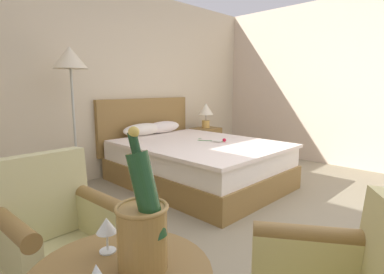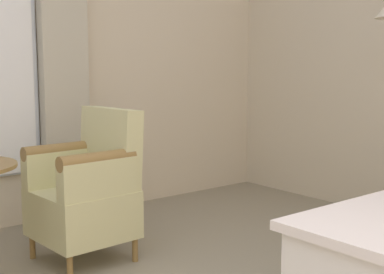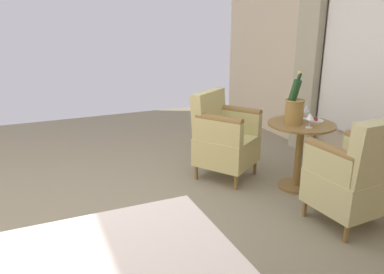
{
  "view_description": "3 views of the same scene",
  "coord_description": "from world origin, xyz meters",
  "px_view_note": "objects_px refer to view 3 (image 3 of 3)",
  "views": [
    {
      "loc": [
        -2.38,
        -0.88,
        1.29
      ],
      "look_at": [
        -0.4,
        1.07,
        0.83
      ],
      "focal_mm": 28.0,
      "sensor_mm": 36.0,
      "label": 1
    },
    {
      "loc": [
        1.06,
        -0.8,
        1.19
      ],
      "look_at": [
        -1.0,
        0.85,
        0.84
      ],
      "focal_mm": 50.0,
      "sensor_mm": 36.0,
      "label": 2
    },
    {
      "loc": [
        0.45,
        2.67,
        1.62
      ],
      "look_at": [
        -0.38,
        0.77,
        0.96
      ],
      "focal_mm": 35.0,
      "sensor_mm": 36.0,
      "label": 3
    }
  ],
  "objects_px": {
    "wine_glass_near_edge": "(306,109)",
    "snack_plate": "(315,120)",
    "champagne_bucket": "(294,107)",
    "wine_glass_near_bucket": "(310,117)",
    "armchair_by_window": "(355,176)",
    "armchair_facing_bed": "(224,137)",
    "side_table_round": "(299,147)"
  },
  "relations": [
    {
      "from": "side_table_round",
      "to": "champagne_bucket",
      "type": "xyz_separation_m",
      "value": [
        0.07,
        -0.03,
        0.4
      ]
    },
    {
      "from": "snack_plate",
      "to": "wine_glass_near_bucket",
      "type": "bearing_deg",
      "value": 36.75
    },
    {
      "from": "side_table_round",
      "to": "armchair_by_window",
      "type": "height_order",
      "value": "armchair_by_window"
    },
    {
      "from": "side_table_round",
      "to": "snack_plate",
      "type": "bearing_deg",
      "value": -176.98
    },
    {
      "from": "champagne_bucket",
      "to": "wine_glass_near_bucket",
      "type": "bearing_deg",
      "value": 101.82
    },
    {
      "from": "armchair_by_window",
      "to": "armchair_facing_bed",
      "type": "relative_size",
      "value": 1.03
    },
    {
      "from": "snack_plate",
      "to": "armchair_facing_bed",
      "type": "xyz_separation_m",
      "value": [
        0.71,
        -0.54,
        -0.24
      ]
    },
    {
      "from": "wine_glass_near_bucket",
      "to": "wine_glass_near_edge",
      "type": "xyz_separation_m",
      "value": [
        -0.18,
        -0.26,
        -0.0
      ]
    },
    {
      "from": "champagne_bucket",
      "to": "wine_glass_near_edge",
      "type": "xyz_separation_m",
      "value": [
        -0.22,
        -0.08,
        -0.05
      ]
    },
    {
      "from": "armchair_by_window",
      "to": "side_table_round",
      "type": "bearing_deg",
      "value": -94.53
    },
    {
      "from": "champagne_bucket",
      "to": "wine_glass_near_edge",
      "type": "distance_m",
      "value": 0.24
    },
    {
      "from": "wine_glass_near_bucket",
      "to": "armchair_facing_bed",
      "type": "xyz_separation_m",
      "value": [
        0.5,
        -0.7,
        -0.34
      ]
    },
    {
      "from": "wine_glass_near_edge",
      "to": "snack_plate",
      "type": "distance_m",
      "value": 0.14
    },
    {
      "from": "wine_glass_near_edge",
      "to": "armchair_by_window",
      "type": "bearing_deg",
      "value": 76.74
    },
    {
      "from": "side_table_round",
      "to": "snack_plate",
      "type": "relative_size",
      "value": 4.17
    },
    {
      "from": "snack_plate",
      "to": "armchair_by_window",
      "type": "bearing_deg",
      "value": 72.88
    },
    {
      "from": "champagne_bucket",
      "to": "armchair_facing_bed",
      "type": "distance_m",
      "value": 0.8
    },
    {
      "from": "side_table_round",
      "to": "wine_glass_near_edge",
      "type": "distance_m",
      "value": 0.39
    },
    {
      "from": "side_table_round",
      "to": "wine_glass_near_bucket",
      "type": "relative_size",
      "value": 4.81
    },
    {
      "from": "wine_glass_near_edge",
      "to": "snack_plate",
      "type": "bearing_deg",
      "value": 105.1
    },
    {
      "from": "wine_glass_near_edge",
      "to": "armchair_facing_bed",
      "type": "relative_size",
      "value": 0.16
    },
    {
      "from": "snack_plate",
      "to": "wine_glass_near_edge",
      "type": "bearing_deg",
      "value": -74.9
    },
    {
      "from": "side_table_round",
      "to": "armchair_facing_bed",
      "type": "bearing_deg",
      "value": -45.83
    },
    {
      "from": "side_table_round",
      "to": "champagne_bucket",
      "type": "distance_m",
      "value": 0.4
    },
    {
      "from": "side_table_round",
      "to": "wine_glass_near_bucket",
      "type": "xyz_separation_m",
      "value": [
        0.04,
        0.15,
        0.34
      ]
    },
    {
      "from": "armchair_by_window",
      "to": "armchair_facing_bed",
      "type": "xyz_separation_m",
      "value": [
        0.48,
        -1.3,
        0.0
      ]
    },
    {
      "from": "champagne_bucket",
      "to": "wine_glass_near_bucket",
      "type": "xyz_separation_m",
      "value": [
        -0.04,
        0.18,
        -0.05
      ]
    },
    {
      "from": "side_table_round",
      "to": "armchair_facing_bed",
      "type": "xyz_separation_m",
      "value": [
        0.54,
        -0.55,
        0.01
      ]
    },
    {
      "from": "wine_glass_near_edge",
      "to": "wine_glass_near_bucket",
      "type": "bearing_deg",
      "value": 55.7
    },
    {
      "from": "snack_plate",
      "to": "armchair_by_window",
      "type": "relative_size",
      "value": 0.17
    },
    {
      "from": "wine_glass_near_edge",
      "to": "armchair_by_window",
      "type": "distance_m",
      "value": 0.95
    },
    {
      "from": "champagne_bucket",
      "to": "snack_plate",
      "type": "bearing_deg",
      "value": 174.18
    }
  ]
}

